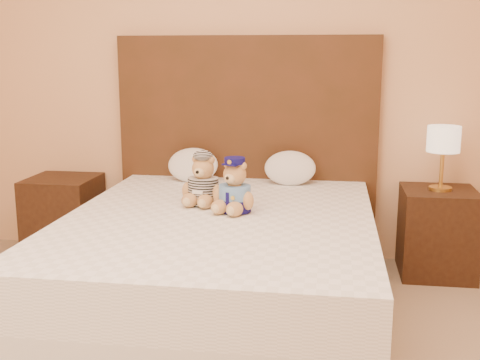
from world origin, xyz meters
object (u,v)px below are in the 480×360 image
lamp (443,142)px  nightstand_left (64,216)px  pillow_right (290,166)px  teddy_police (235,185)px  teddy_prisoner (203,180)px  bed (220,265)px  pillow_left (193,163)px  nightstand_right (437,232)px

lamp → nightstand_left: bearing=180.0°
nightstand_left → pillow_right: (1.56, 0.03, 0.39)m
teddy_police → teddy_prisoner: bearing=167.2°
nightstand_left → teddy_police: (1.32, -0.72, 0.42)m
bed → pillow_left: size_ratio=5.94×
teddy_police → pillow_left: bearing=139.1°
nightstand_left → nightstand_right: (2.50, 0.00, 0.00)m
nightstand_left → teddy_prisoner: (1.12, -0.59, 0.42)m
bed → teddy_prisoner: teddy_prisoner is taller
nightstand_right → teddy_prisoner: 1.56m
teddy_prisoner → nightstand_right: bearing=34.9°
bed → nightstand_left: same height
teddy_police → bed: bearing=-111.0°
lamp → teddy_police: bearing=-148.5°
pillow_right → lamp: bearing=-1.8°
teddy_prisoner → teddy_police: bearing=-21.9°
lamp → teddy_police: lamp is taller
nightstand_left → teddy_prisoner: 1.33m
nightstand_right → teddy_prisoner: size_ratio=1.93×
nightstand_left → pillow_right: size_ratio=1.66×
bed → teddy_police: size_ratio=6.85×
nightstand_right → pillow_left: (-1.58, 0.03, 0.39)m
nightstand_right → teddy_police: size_ratio=1.88×
nightstand_left → lamp: size_ratio=1.38×
bed → nightstand_left: size_ratio=3.64×
bed → nightstand_left: (-1.25, 0.80, -0.00)m
teddy_police → pillow_left: teddy_police is taller
pillow_right → teddy_police: bearing=-107.7°
lamp → pillow_left: bearing=178.9°
nightstand_left → pillow_right: 1.61m
pillow_left → pillow_right: size_ratio=1.02×
bed → lamp: lamp is taller
pillow_right → nightstand_left: bearing=-178.9°
teddy_prisoner → pillow_left: (-0.20, 0.62, -0.02)m
bed → pillow_left: (-0.33, 0.83, 0.39)m
nightstand_left → nightstand_right: bearing=0.0°
nightstand_left → teddy_police: 1.56m
pillow_left → teddy_police: bearing=-61.8°
teddy_prisoner → pillow_left: teddy_prisoner is taller
teddy_prisoner → pillow_right: size_ratio=0.86×
teddy_prisoner → bed: bearing=-46.8°
pillow_left → lamp: bearing=-1.1°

